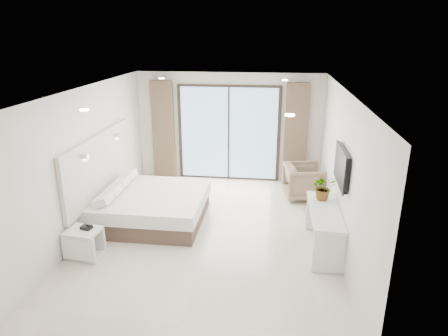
{
  "coord_description": "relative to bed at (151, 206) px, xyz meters",
  "views": [
    {
      "loc": [
        1.12,
        -6.59,
        3.64
      ],
      "look_at": [
        0.22,
        0.4,
        1.21
      ],
      "focal_mm": 32.0,
      "sensor_mm": 36.0,
      "label": 1
    }
  ],
  "objects": [
    {
      "name": "armchair",
      "position": [
        3.11,
        1.58,
        0.12
      ],
      "size": [
        0.9,
        0.95,
        0.85
      ],
      "primitive_type": "imported",
      "rotation": [
        0.0,
        0.0,
        1.73
      ],
      "color": "#887959",
      "rests_on": "ground"
    },
    {
      "name": "ground",
      "position": [
        1.26,
        -0.47,
        -0.31
      ],
      "size": [
        6.2,
        6.2,
        0.0
      ],
      "primitive_type": "plane",
      "color": "beige",
      "rests_on": "ground"
    },
    {
      "name": "nightstand",
      "position": [
        -0.71,
        -1.49,
        -0.05
      ],
      "size": [
        0.59,
        0.51,
        0.5
      ],
      "rotation": [
        0.0,
        0.0,
        -0.11
      ],
      "color": "white",
      "rests_on": "ground"
    },
    {
      "name": "room_shell",
      "position": [
        1.07,
        0.32,
        1.28
      ],
      "size": [
        4.62,
        6.22,
        2.72
      ],
      "color": "silver",
      "rests_on": "ground"
    },
    {
      "name": "console_desk",
      "position": [
        3.3,
        -0.73,
        0.26
      ],
      "size": [
        0.5,
        1.61,
        0.77
      ],
      "color": "white",
      "rests_on": "ground"
    },
    {
      "name": "phone",
      "position": [
        -0.66,
        -1.44,
        0.23
      ],
      "size": [
        0.2,
        0.17,
        0.06
      ],
      "primitive_type": "cube",
      "rotation": [
        0.0,
        0.0,
        -0.22
      ],
      "color": "black",
      "rests_on": "nightstand"
    },
    {
      "name": "plant",
      "position": [
        3.3,
        -0.29,
        0.64
      ],
      "size": [
        0.49,
        0.53,
        0.36
      ],
      "primitive_type": "imported",
      "rotation": [
        0.0,
        0.0,
        0.17
      ],
      "color": "#33662D",
      "rests_on": "console_desk"
    },
    {
      "name": "bed",
      "position": [
        0.0,
        0.0,
        0.0
      ],
      "size": [
        2.09,
        1.99,
        0.72
      ],
      "color": "brown",
      "rests_on": "ground"
    }
  ]
}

